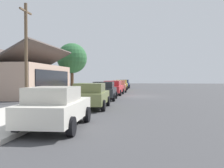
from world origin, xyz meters
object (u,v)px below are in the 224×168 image
at_px(shade_tree, 72,58).
at_px(fire_hydrant_red, 87,95).
at_px(car_ivory, 56,107).
at_px(car_navy, 125,84).
at_px(utility_pole_wooden, 26,51).
at_px(car_charcoal, 104,91).
at_px(car_cherry, 113,88).
at_px(car_mustard, 122,85).
at_px(car_coral, 119,86).
at_px(car_olive, 91,95).

xyz_separation_m(shade_tree, fire_hydrant_red, (-12.29, -4.91, -4.08)).
bearing_deg(car_ivory, car_navy, -1.66).
bearing_deg(utility_pole_wooden, car_charcoal, -56.40).
xyz_separation_m(car_cherry, fire_hydrant_red, (-6.83, 1.43, -0.32)).
height_order(car_ivory, shade_tree, shade_tree).
distance_m(car_mustard, utility_pole_wooden, 22.95).
height_order(car_cherry, car_coral, same).
xyz_separation_m(car_charcoal, car_navy, (24.39, 0.01, -0.00)).
distance_m(car_mustard, fire_hydrant_red, 19.16).
relative_size(car_olive, shade_tree, 0.66).
relative_size(car_mustard, fire_hydrant_red, 6.58).
height_order(car_olive, car_charcoal, same).
bearing_deg(shade_tree, car_coral, -85.88).
xyz_separation_m(car_ivory, car_mustard, (30.73, 0.11, 0.00)).
bearing_deg(car_coral, car_ivory, 176.58).
xyz_separation_m(car_cherry, car_mustard, (12.29, 0.10, -0.00)).
bearing_deg(utility_pole_wooden, car_navy, -10.89).
bearing_deg(car_charcoal, car_coral, -2.80).
bearing_deg(utility_pole_wooden, car_mustard, -13.54).
relative_size(car_coral, shade_tree, 0.70).
relative_size(car_olive, car_coral, 0.95).
distance_m(car_olive, car_navy, 30.43).
distance_m(shade_tree, utility_pole_wooden, 15.33).
relative_size(car_ivory, utility_pole_wooden, 0.58).
bearing_deg(fire_hydrant_red, utility_pole_wooden, 126.81).
xyz_separation_m(car_mustard, utility_pole_wooden, (-22.11, 5.32, 3.11)).
bearing_deg(car_cherry, car_coral, 0.47).
height_order(car_olive, car_navy, same).
bearing_deg(fire_hydrant_red, car_olive, -164.93).
bearing_deg(car_ivory, car_mustard, -1.53).
bearing_deg(car_coral, car_olive, 176.63).
height_order(car_ivory, fire_hydrant_red, car_ivory).
distance_m(car_ivory, utility_pole_wooden, 10.66).
bearing_deg(car_charcoal, shade_tree, 26.06).
distance_m(car_coral, shade_tree, 7.46).
height_order(car_coral, utility_pole_wooden, utility_pole_wooden).
distance_m(car_ivory, car_charcoal, 12.21).
xyz_separation_m(utility_pole_wooden, fire_hydrant_red, (2.99, -4.00, -3.43)).
xyz_separation_m(car_ivory, car_navy, (36.59, 0.05, -0.00)).
relative_size(car_cherry, shade_tree, 0.74).
bearing_deg(car_mustard, utility_pole_wooden, 164.42).
bearing_deg(car_navy, car_ivory, 179.01).
xyz_separation_m(car_mustard, car_navy, (5.86, -0.06, -0.00)).
distance_m(car_cherry, car_mustard, 12.29).
distance_m(car_olive, car_mustard, 24.57).
distance_m(utility_pole_wooden, fire_hydrant_red, 6.06).
xyz_separation_m(car_mustard, fire_hydrant_red, (-19.11, 1.32, -0.32)).
height_order(car_cherry, fire_hydrant_red, car_cherry).
bearing_deg(shade_tree, utility_pole_wooden, -176.58).
bearing_deg(shade_tree, fire_hydrant_red, -158.21).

